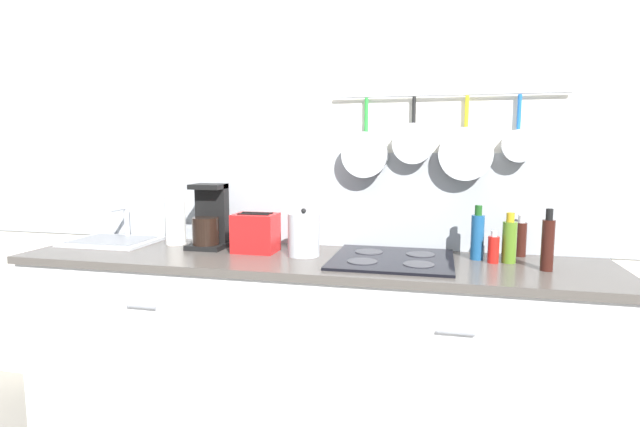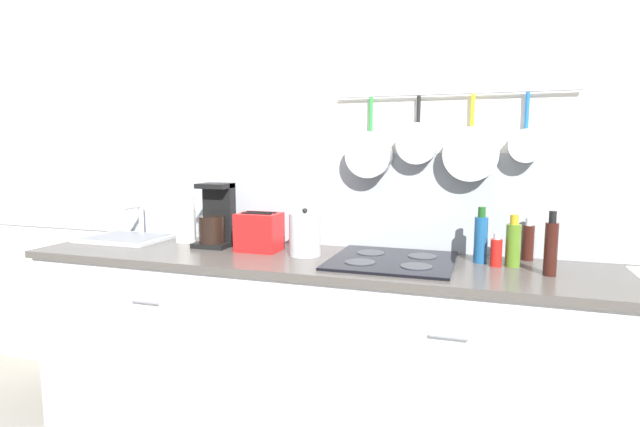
% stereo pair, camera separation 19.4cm
% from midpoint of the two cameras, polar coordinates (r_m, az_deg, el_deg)
% --- Properties ---
extents(wall_back, '(7.20, 0.16, 2.60)m').
position_cam_midpoint_polar(wall_back, '(2.58, 3.21, 4.27)').
color(wall_back, silver).
rests_on(wall_back, ground_plane).
extents(cabinet_base, '(2.67, 0.59, 0.89)m').
position_cam_midpoint_polar(cabinet_base, '(2.45, 0.76, -16.00)').
color(cabinet_base, silver).
rests_on(cabinet_base, ground_plane).
extents(countertop, '(2.71, 0.61, 0.03)m').
position_cam_midpoint_polar(countertop, '(2.31, 0.78, -5.46)').
color(countertop, '#4C4742').
rests_on(countertop, cabinet_base).
extents(sink_basin, '(0.45, 0.35, 0.18)m').
position_cam_midpoint_polar(sink_basin, '(2.92, -19.40, -2.50)').
color(sink_basin, '#B7BABF').
rests_on(sink_basin, countertop).
extents(paper_towel_roll, '(0.10, 0.10, 0.25)m').
position_cam_midpoint_polar(paper_towel_roll, '(2.74, -13.23, -0.56)').
color(paper_towel_roll, white).
rests_on(paper_towel_roll, countertop).
extents(coffee_maker, '(0.18, 0.18, 0.32)m').
position_cam_midpoint_polar(coffee_maker, '(2.59, -9.72, -0.80)').
color(coffee_maker, black).
rests_on(coffee_maker, countertop).
extents(toaster, '(0.22, 0.16, 0.19)m').
position_cam_midpoint_polar(toaster, '(2.44, -4.71, -2.12)').
color(toaster, red).
rests_on(toaster, countertop).
extents(kettle, '(0.15, 0.15, 0.22)m').
position_cam_midpoint_polar(kettle, '(2.33, 0.65, -2.41)').
color(kettle, '#B7BABF').
rests_on(kettle, countertop).
extents(cooktop, '(0.53, 0.52, 0.01)m').
position_cam_midpoint_polar(cooktop, '(2.25, 10.71, -5.32)').
color(cooktop, black).
rests_on(cooktop, countertop).
extents(bottle_cooking_wine, '(0.06, 0.06, 0.25)m').
position_cam_midpoint_polar(bottle_cooking_wine, '(2.32, 20.21, -2.68)').
color(bottle_cooking_wine, navy).
rests_on(bottle_cooking_wine, countertop).
extents(bottle_sesame_oil, '(0.05, 0.05, 0.14)m').
position_cam_midpoint_polar(bottle_sesame_oil, '(2.28, 21.83, -4.10)').
color(bottle_sesame_oil, red).
rests_on(bottle_sesame_oil, countertop).
extents(bottle_hot_sauce, '(0.06, 0.06, 0.22)m').
position_cam_midpoint_polar(bottle_hot_sauce, '(2.30, 23.50, -3.22)').
color(bottle_hot_sauce, '#4C721E').
rests_on(bottle_hot_sauce, countertop).
extents(bottle_vinegar, '(0.05, 0.05, 0.19)m').
position_cam_midpoint_polar(bottle_vinegar, '(2.46, 24.79, -2.93)').
color(bottle_vinegar, '#33140F').
rests_on(bottle_vinegar, countertop).
extents(bottle_olive_oil, '(0.05, 0.05, 0.26)m').
position_cam_midpoint_polar(bottle_olive_oil, '(2.20, 27.23, -3.48)').
color(bottle_olive_oil, '#33140F').
rests_on(bottle_olive_oil, countertop).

